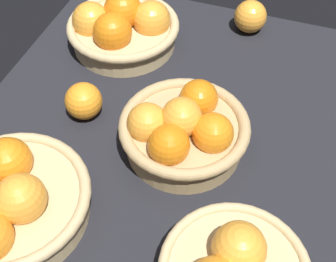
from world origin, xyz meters
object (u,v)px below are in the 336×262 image
at_px(basket_center, 183,130).
at_px(loose_orange_back_gap, 250,16).
at_px(basket_near_right, 8,202).
at_px(basket_near_left, 122,28).
at_px(loose_orange_front_gap, 84,100).

bearing_deg(basket_center, loose_orange_back_gap, 174.63).
relative_size(basket_near_right, loose_orange_back_gap, 3.46).
bearing_deg(basket_center, basket_near_left, -137.68).
xyz_separation_m(basket_near_left, loose_orange_back_gap, (-0.14, 0.25, -0.01)).
relative_size(basket_near_left, basket_near_right, 0.96).
xyz_separation_m(loose_orange_front_gap, loose_orange_back_gap, (-0.35, 0.23, 0.00)).
relative_size(basket_center, basket_near_right, 0.91).
height_order(basket_near_left, basket_near_right, basket_near_left).
xyz_separation_m(basket_center, basket_near_right, (0.22, -0.21, -0.00)).
height_order(basket_near_left, basket_center, same).
distance_m(basket_center, loose_orange_front_gap, 0.20).
bearing_deg(basket_near_right, basket_center, 136.74).
relative_size(basket_near_right, loose_orange_front_gap, 3.57).
bearing_deg(basket_near_left, basket_center, 42.32).
distance_m(basket_near_left, basket_center, 0.31).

